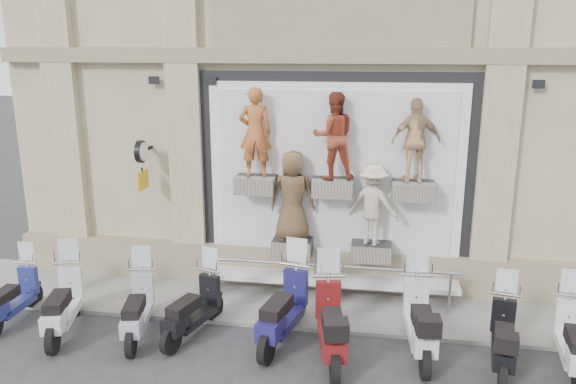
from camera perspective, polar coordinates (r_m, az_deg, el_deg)
name	(u,v)px	position (r m, az deg, el deg)	size (l,w,h in m)	color
ground	(317,363)	(9.61, 2.94, -16.97)	(90.00, 90.00, 0.00)	#2F2F31
sidewalk	(328,304)	(11.42, 4.13, -11.31)	(16.00, 2.20, 0.08)	gray
building	(350,6)	(15.19, 6.32, 18.23)	(14.00, 8.60, 12.00)	#C7B691
shop_vitrine	(335,182)	(11.23, 4.76, 1.03)	(5.60, 0.92, 4.30)	black
guard_rail	(328,287)	(11.15, 4.12, -9.57)	(5.06, 0.10, 0.93)	#9EA0A5
clock_sign_bracket	(142,159)	(11.83, -14.64, 3.30)	(0.10, 0.80, 1.02)	black
scooter_a	(11,287)	(11.72, -26.28, -8.69)	(0.50, 1.70, 1.38)	navy
scooter_b	(62,292)	(10.88, -22.01, -9.44)	(0.57, 1.94, 1.58)	silver
scooter_c	(137,298)	(10.35, -15.11, -10.35)	(0.54, 1.84, 1.49)	#989AA4
scooter_d	(193,298)	(10.17, -9.67, -10.56)	(0.53, 1.82, 1.48)	black
scooter_e	(283,297)	(9.81, -0.48, -10.62)	(0.61, 2.08, 1.69)	#18164E
scooter_f	(331,311)	(9.37, 4.41, -11.99)	(0.60, 2.07, 1.68)	#5F1011
scooter_g	(421,309)	(9.72, 13.35, -11.47)	(0.59, 2.02, 1.64)	silver
scooter_h	(505,327)	(9.73, 21.15, -12.63)	(0.53, 1.82, 1.47)	black
scooter_i	(575,329)	(10.07, 27.12, -12.26)	(0.54, 1.85, 1.50)	silver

